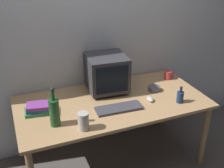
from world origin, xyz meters
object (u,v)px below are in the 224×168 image
Objects in this scene: computer_mouse at (150,99)px; book_stack at (39,109)px; crt_monitor at (107,73)px; keyboard at (119,108)px; mug at (168,75)px; metal_canister at (83,121)px; bottle_short at (180,96)px; cd_spindle at (154,88)px; bottle_tall at (54,111)px.

book_stack is at bearing 177.15° from computer_mouse.
crt_monitor reaches higher than keyboard.
computer_mouse is 0.55m from mug.
metal_canister is (-0.41, -0.57, -0.12)m from crt_monitor.
keyboard is at bearing -166.92° from computer_mouse.
crt_monitor reaches higher than computer_mouse.
computer_mouse is 0.67× the size of metal_canister.
book_stack is at bearing 166.32° from bottle_short.
cd_spindle is at bearing 23.62° from metal_canister.
crt_monitor reaches higher than cd_spindle.
keyboard is at bearing -156.65° from cd_spindle.
bottle_short is at bearing -71.07° from cd_spindle.
keyboard is 0.60m from bottle_tall.
crt_monitor reaches higher than bottle_short.
bottle_tall is (-0.61, -0.42, -0.06)m from crt_monitor.
bottle_short is (1.16, -0.07, -0.07)m from bottle_tall.
mug is 1.00× the size of cd_spindle.
crt_monitor is 0.50m from computer_mouse.
bottle_short is at bearing 4.57° from metal_canister.
keyboard is at bearing 2.79° from bottle_tall.
keyboard is at bearing -17.30° from book_stack.
computer_mouse is 0.22m from cd_spindle.
mug is at bearing 47.33° from computer_mouse.
crt_monitor is 4.14× the size of computer_mouse.
cd_spindle is at bearing 108.93° from bottle_short.
mug is 0.33m from cd_spindle.
cd_spindle is (0.47, 0.20, 0.01)m from keyboard.
book_stack is (-0.68, 0.21, 0.03)m from keyboard.
keyboard is 3.50× the size of cd_spindle.
book_stack is 2.09× the size of mug.
keyboard is 0.59m from bottle_short.
mug is (1.33, 0.42, -0.08)m from bottle_tall.
book_stack is at bearing 127.60° from metal_canister.
bottle_tall reaches higher than mug.
bottle_tall is 2.88× the size of mug.
bottle_tall is at bearing -168.99° from computer_mouse.
computer_mouse is at bearing 152.00° from bottle_short.
cd_spindle is at bearing 57.26° from computer_mouse.
cd_spindle reaches higher than computer_mouse.
mug is at bearing 33.75° from cd_spindle.
computer_mouse is (0.33, 0.04, 0.01)m from keyboard.
cd_spindle reaches higher than keyboard.
computer_mouse is at bearing -9.88° from book_stack.
crt_monitor is 0.99× the size of keyboard.
mug is at bearing 7.09° from book_stack.
mug is at bearing 17.42° from bottle_tall.
metal_canister is (-0.72, -0.21, 0.06)m from computer_mouse.
crt_monitor is 1.66× the size of book_stack.
computer_mouse is at bearing -139.70° from mug.
book_stack is 0.48m from metal_canister.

